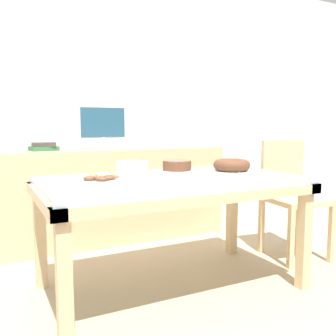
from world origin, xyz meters
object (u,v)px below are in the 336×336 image
at_px(book_stack, 44,147).
at_px(cake_golden_bundt, 232,166).
at_px(tealight_near_cakes, 202,167).
at_px(tealight_near_front, 239,176).
at_px(tealight_left_edge, 168,177).
at_px(computer_monitor, 103,128).
at_px(tealight_right_edge, 151,176).
at_px(tealight_centre, 226,168).
at_px(cake_chocolate_round, 177,167).
at_px(pastry_platter, 99,179).
at_px(plate_stack, 132,168).
at_px(chair, 290,192).

xyz_separation_m(book_stack, cake_golden_bundt, (1.10, -1.12, -0.11)).
relative_size(tealight_near_cakes, tealight_near_front, 1.00).
height_order(book_stack, cake_golden_bundt, book_stack).
height_order(tealight_near_front, tealight_left_edge, same).
xyz_separation_m(computer_monitor, tealight_right_edge, (-0.02, -1.11, -0.30)).
distance_m(cake_golden_bundt, tealight_centre, 0.21).
xyz_separation_m(cake_chocolate_round, tealight_centre, (0.42, -0.01, -0.03)).
xyz_separation_m(pastry_platter, plate_stack, (0.28, 0.17, 0.03)).
distance_m(cake_golden_bundt, tealight_right_edge, 0.62).
bearing_deg(tealight_near_cakes, tealight_right_edge, -152.53).
relative_size(chair, pastry_platter, 2.69).
distance_m(pastry_platter, tealight_near_front, 0.88).
distance_m(computer_monitor, plate_stack, 0.97).
bearing_deg(chair, cake_golden_bundt, -171.42).
bearing_deg(cake_chocolate_round, tealight_near_cakes, 20.77).
height_order(computer_monitor, tealight_near_front, computer_monitor).
height_order(computer_monitor, tealight_near_cakes, computer_monitor).
relative_size(book_stack, pastry_platter, 0.68).
relative_size(cake_chocolate_round, tealight_centre, 6.79).
relative_size(chair, computer_monitor, 2.22).
bearing_deg(cake_chocolate_round, computer_monitor, 105.73).
bearing_deg(cake_golden_bundt, tealight_centre, 64.70).
relative_size(plate_stack, tealight_left_edge, 5.25).
relative_size(computer_monitor, tealight_right_edge, 10.60).
bearing_deg(tealight_left_edge, pastry_platter, 165.99).
bearing_deg(tealight_near_cakes, chair, -15.00).
bearing_deg(cake_chocolate_round, book_stack, 129.87).
distance_m(pastry_platter, tealight_left_edge, 0.42).
distance_m(book_stack, cake_golden_bundt, 1.57).
xyz_separation_m(cake_chocolate_round, tealight_left_edge, (-0.21, -0.28, -0.03)).
relative_size(chair, tealight_left_edge, 23.50).
xyz_separation_m(book_stack, tealight_right_edge, (0.49, -1.11, -0.14)).
height_order(book_stack, tealight_near_front, book_stack).
xyz_separation_m(chair, book_stack, (-1.77, 1.02, 0.36)).
height_order(tealight_near_cakes, tealight_right_edge, same).
xyz_separation_m(book_stack, plate_stack, (0.43, -0.93, -0.11)).
bearing_deg(tealight_near_front, tealight_left_edge, 162.73).
distance_m(pastry_platter, tealight_centre, 1.05).
xyz_separation_m(book_stack, cake_chocolate_round, (0.77, -0.92, -0.11)).
xyz_separation_m(chair, plate_stack, (-1.34, 0.09, 0.25)).
xyz_separation_m(book_stack, pastry_platter, (0.15, -1.10, -0.14)).
xyz_separation_m(chair, tealight_centre, (-0.58, 0.09, 0.22)).
relative_size(pastry_platter, tealight_near_cakes, 8.74).
height_order(cake_golden_bundt, tealight_right_edge, cake_golden_bundt).
height_order(cake_chocolate_round, tealight_centre, cake_chocolate_round).
relative_size(plate_stack, tealight_centre, 5.25).
distance_m(plate_stack, tealight_near_cakes, 0.62).
height_order(pastry_platter, tealight_right_edge, same).
relative_size(book_stack, tealight_left_edge, 5.92).
relative_size(computer_monitor, cake_golden_bundt, 1.50).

